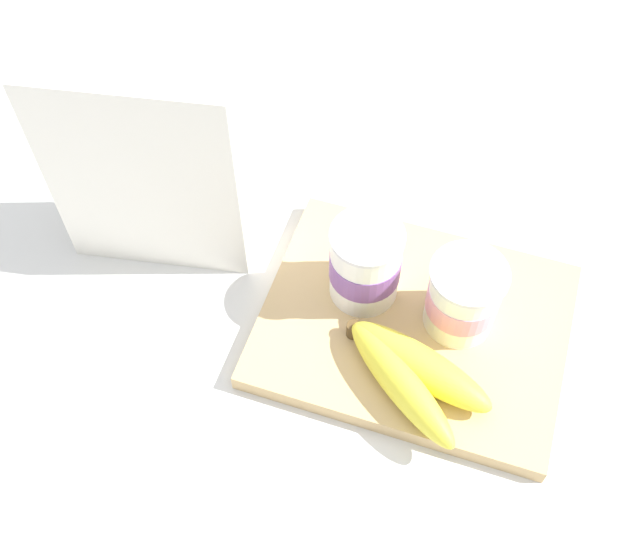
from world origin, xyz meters
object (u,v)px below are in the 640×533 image
Objects in this scene: cutting_board at (414,325)px; cereal_box at (151,162)px; yogurt_cup_back at (463,297)px; banana_bunch at (411,373)px; yogurt_cup_front at (365,263)px.

cereal_box reaches higher than cutting_board.
banana_bunch is (-0.03, -0.08, -0.02)m from yogurt_cup_back.
yogurt_cup_front is 0.10m from yogurt_cup_back.
cereal_box reaches higher than yogurt_cup_back.
yogurt_cup_back is at bearing -3.15° from yogurt_cup_front.
yogurt_cup_back is (0.33, -0.02, -0.06)m from cereal_box.
cereal_box is 0.23m from yogurt_cup_front.
cutting_board is 0.07m from yogurt_cup_back.
yogurt_cup_front is (0.23, -0.01, -0.06)m from cereal_box.
cereal_box is 2.88× the size of yogurt_cup_back.
cutting_board is at bearing -160.60° from yogurt_cup_back.
cutting_board is 0.09m from yogurt_cup_front.
cereal_box is 0.33m from yogurt_cup_back.
banana_bunch is at bearing -80.10° from cutting_board.
banana_bunch is at bearing 151.04° from cereal_box.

